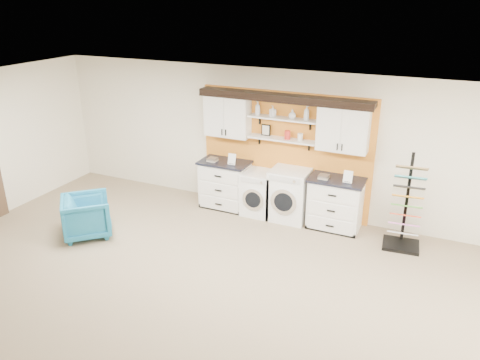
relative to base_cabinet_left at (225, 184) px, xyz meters
The scene contains 22 objects.
floor 3.84m from the base_cabinet_left, 72.76° to the right, with size 10.00×10.00×0.00m, color gray.
ceiling 4.46m from the base_cabinet_left, 72.76° to the right, with size 10.00×10.00×0.00m, color white.
wall_back 1.50m from the base_cabinet_left, 17.63° to the left, with size 10.00×10.00×0.00m, color silver.
accent_panel 1.38m from the base_cabinet_left, 16.00° to the left, with size 3.40×0.07×2.40m, color orange.
upper_cabinet_left 1.40m from the base_cabinet_left, 90.00° to the left, with size 0.90×0.35×0.84m.
upper_cabinet_right 2.66m from the base_cabinet_left, ahead, with size 0.90×0.35×0.84m.
shelf_lower 1.55m from the base_cabinet_left, ahead, with size 1.32×0.28×0.03m, color white.
shelf_upper 1.84m from the base_cabinet_left, ahead, with size 1.32×0.28×0.03m, color white.
crown_molding 2.17m from the base_cabinet_left, ahead, with size 3.30×0.41×0.13m.
picture_frame 1.42m from the base_cabinet_left, 14.85° to the left, with size 0.18×0.02×0.22m.
canister_red 1.68m from the base_cabinet_left, ahead, with size 0.11×0.11×0.16m, color red.
canister_cream 1.87m from the base_cabinet_left, ahead, with size 0.10×0.10×0.14m, color silver.
base_cabinet_left is the anchor object (origin of this frame).
base_cabinet_right 2.26m from the base_cabinet_left, ahead, with size 1.00×0.66×0.97m.
washer 0.76m from the base_cabinet_left, ahead, with size 0.62×0.71×0.86m.
dryer 1.37m from the base_cabinet_left, ahead, with size 0.72×0.71×1.00m.
sample_rack 3.51m from the base_cabinet_left, ahead, with size 0.65×0.55×1.66m.
armchair 2.74m from the base_cabinet_left, 128.79° to the right, with size 0.79×0.82×0.74m, color #1A709A.
soap_bottle_a 1.71m from the base_cabinet_left, 14.27° to the left, with size 0.10×0.10×0.26m, color silver.
soap_bottle_b 1.82m from the base_cabinet_left, ahead, with size 0.09×0.10×0.21m, color silver.
soap_bottle_c 2.03m from the base_cabinet_left, ahead, with size 0.13×0.13×0.17m, color silver.
soap_bottle_d 2.25m from the base_cabinet_left, ahead, with size 0.10×0.10×0.26m, color silver.
Camera 1 is at (2.77, -4.21, 4.09)m, focal length 35.00 mm.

